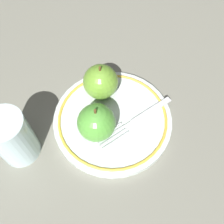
{
  "coord_description": "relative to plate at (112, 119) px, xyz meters",
  "views": [
    {
      "loc": [
        0.23,
        -0.09,
        0.46
      ],
      "look_at": [
        -0.0,
        -0.0,
        0.04
      ],
      "focal_mm": 40.0,
      "sensor_mm": 36.0,
      "label": 1
    }
  ],
  "objects": [
    {
      "name": "apple_second_whole",
      "position": [
        -0.07,
        0.0,
        0.04
      ],
      "size": [
        0.07,
        0.07,
        0.08
      ],
      "color": "olive",
      "rests_on": "plate"
    },
    {
      "name": "ground_plane",
      "position": [
        0.0,
        0.0,
        -0.01
      ],
      "size": [
        2.0,
        2.0,
        0.0
      ],
      "primitive_type": "plane",
      "color": "slate"
    },
    {
      "name": "drinking_glass",
      "position": [
        -0.0,
        -0.19,
        0.05
      ],
      "size": [
        0.07,
        0.07,
        0.11
      ],
      "primitive_type": "cylinder",
      "color": "silver",
      "rests_on": "ground_plane"
    },
    {
      "name": "fork",
      "position": [
        0.02,
        0.05,
        0.01
      ],
      "size": [
        0.06,
        0.18,
        0.0
      ],
      "rotation": [
        0.0,
        0.0,
        4.95
      ],
      "color": "silver",
      "rests_on": "plate"
    },
    {
      "name": "apple_red_whole",
      "position": [
        0.02,
        -0.04,
        0.04
      ],
      "size": [
        0.07,
        0.07,
        0.08
      ],
      "color": "#519B37",
      "rests_on": "plate"
    },
    {
      "name": "plate",
      "position": [
        0.0,
        0.0,
        0.0
      ],
      "size": [
        0.24,
        0.24,
        0.02
      ],
      "color": "silver",
      "rests_on": "ground_plane"
    }
  ]
}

